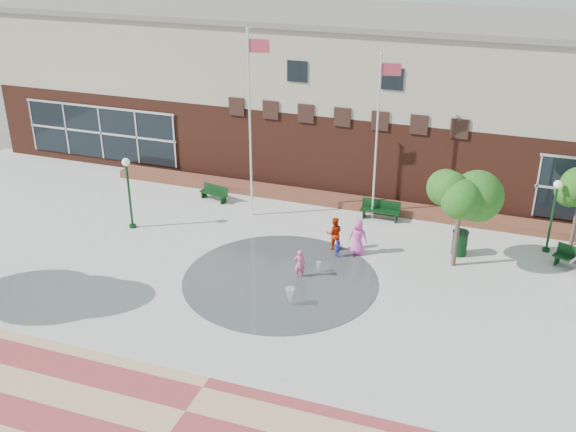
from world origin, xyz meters
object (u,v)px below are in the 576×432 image
(trash_can, at_px, (460,243))
(child_splash, at_px, (300,264))
(flagpole_left, at_px, (251,116))
(flagpole_right, at_px, (378,130))
(bench_left, at_px, (214,196))

(trash_can, relative_size, child_splash, 0.92)
(flagpole_left, bearing_deg, flagpole_right, 8.96)
(bench_left, relative_size, child_splash, 1.33)
(bench_left, height_order, trash_can, trash_can)
(flagpole_right, relative_size, bench_left, 4.85)
(flagpole_left, xyz_separation_m, flagpole_right, (5.94, 1.76, -0.59))
(flagpole_left, relative_size, trash_can, 7.96)
(flagpole_left, bearing_deg, child_splash, -58.13)
(bench_left, xyz_separation_m, child_splash, (7.05, -6.31, 0.38))
(flagpole_right, height_order, trash_can, flagpole_right)
(flagpole_left, distance_m, flagpole_right, 6.22)
(flagpole_right, distance_m, trash_can, 6.71)
(bench_left, xyz_separation_m, trash_can, (13.30, -1.91, 0.34))
(trash_can, distance_m, child_splash, 7.64)
(flagpole_right, relative_size, child_splash, 6.47)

